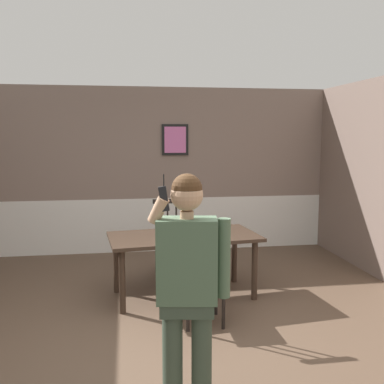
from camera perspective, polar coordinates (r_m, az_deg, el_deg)
name	(u,v)px	position (r m, az deg, el deg)	size (l,w,h in m)	color
ground_plane	(160,349)	(4.16, -4.27, -19.81)	(7.49, 7.49, 0.00)	brown
room_back_partition	(143,173)	(7.13, -6.48, 2.43)	(6.19, 0.17, 2.67)	gray
dining_table	(184,242)	(5.15, -1.09, -6.63)	(1.81, 1.05, 0.74)	#38281E
chair_near_window	(169,241)	(5.97, -3.00, -6.43)	(0.42, 0.42, 1.03)	black
chair_by_doorway	(203,279)	(4.44, 1.50, -11.30)	(0.44, 0.44, 0.96)	black
person_figure	(188,279)	(2.97, -0.53, -11.31)	(0.56, 0.28, 1.66)	#3A493A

